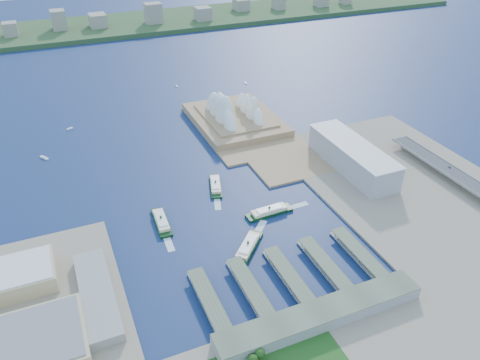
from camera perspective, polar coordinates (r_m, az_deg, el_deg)
name	(u,v)px	position (r m, az deg, el deg)	size (l,w,h in m)	color
ground	(245,239)	(526.25, 0.59, -7.14)	(3000.00, 3000.00, 0.00)	#0F1C46
east_land	(444,212)	(614.63, 23.62, -3.60)	(240.00, 500.00, 3.00)	gray
peninsula	(241,127)	(764.19, 0.18, 6.45)	(135.00, 220.00, 3.00)	#957651
far_shore	(102,27)	(1401.00, -16.46, 17.46)	(2200.00, 260.00, 12.00)	#2D4926
opera_house	(235,106)	(767.45, -0.59, 9.06)	(134.00, 180.00, 58.00)	white
toaster_building	(352,157)	(657.11, 13.52, 2.78)	(45.00, 155.00, 35.00)	#97979C
ferry_wharves	(288,276)	(477.98, 5.84, -11.51)	(184.00, 90.00, 9.30)	#4D5843
terminal_building	(321,315)	(440.36, 9.81, -15.94)	(200.00, 28.00, 12.00)	gray
far_skyline	(101,16)	(1374.14, -16.55, 18.62)	(1900.00, 140.00, 55.00)	gray
ferry_a	(161,220)	(552.01, -9.60, -4.82)	(14.42, 56.66, 10.71)	black
ferry_b	(215,184)	(608.70, -3.01, -0.50)	(13.92, 54.68, 10.34)	black
ferry_c	(248,245)	(508.37, 0.98, -7.98)	(15.29, 60.06, 11.36)	black
ferry_d	(269,210)	(560.74, 3.60, -3.69)	(14.83, 58.27, 11.02)	black
boat_a	(44,157)	(732.60, -22.75, 2.55)	(3.90, 15.62, 3.01)	white
boat_b	(70,128)	(809.08, -20.03, 5.93)	(3.49, 9.98, 2.70)	white
boat_c	(246,83)	(950.70, 0.70, 11.75)	(3.49, 11.96, 2.69)	white
boat_e	(177,86)	(943.56, -7.71, 11.29)	(3.13, 9.84, 2.41)	white
car_c	(450,167)	(684.36, 24.19, 1.44)	(1.94, 4.76, 1.38)	slate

